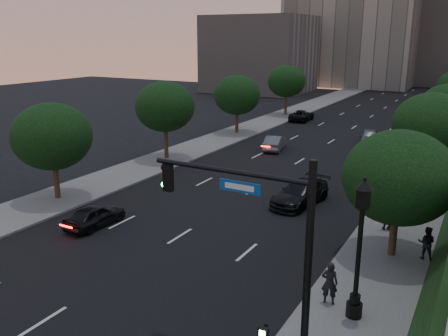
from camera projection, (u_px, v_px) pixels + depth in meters
The scene contains 23 objects.
ground at pixel (116, 276), 21.06m from camera, with size 160.00×160.00×0.00m, color black.
road_surface at pixel (325, 145), 46.25m from camera, with size 16.00×140.00×0.02m, color black.
sidewalk_right at pixel (439, 157), 41.40m from camera, with size 4.50×140.00×0.15m, color slate.
sidewalk_left at pixel (233, 134), 51.07m from camera, with size 4.50×140.00×0.15m, color slate.
office_block_left at pixel (356, 8), 100.62m from camera, with size 26.00×20.00×32.00m, color #9C9688.
office_block_filler at pixel (260, 54), 90.23m from camera, with size 18.00×16.00×14.00m, color gray.
tree_right_a at pixel (399, 177), 21.84m from camera, with size 5.20×5.20×6.24m.
tree_right_b at pixel (432, 126), 31.78m from camera, with size 5.20×5.20×6.74m.
tree_right_c at pixel (448, 108), 42.83m from camera, with size 5.20×5.20×6.24m.
tree_left_a at pixel (52, 137), 29.83m from camera, with size 5.00×5.00×6.34m.
tree_left_b at pixel (165, 107), 39.81m from camera, with size 5.00×5.00×6.71m.
tree_left_c at pixel (237, 95), 50.82m from camera, with size 5.00×5.00×6.34m.
tree_left_d at pixel (286, 81), 62.48m from camera, with size 5.00×5.00×6.71m.
traffic_signal_mast at pixel (274, 260), 14.55m from camera, with size 5.68×0.56×7.00m.
street_lamp at pixel (359, 256), 17.16m from camera, with size 0.64×0.64×5.62m.
sedan_near_left at pixel (95, 215), 26.47m from camera, with size 1.51×3.76×1.28m, color black.
sedan_mid_left at pixel (275, 143), 44.30m from camera, with size 1.46×4.20×1.38m, color slate.
sedan_far_left at pixel (302, 115), 59.66m from camera, with size 2.23×4.85×1.35m, color black.
sedan_near_right at pixel (300, 193), 29.95m from camera, with size 2.05×5.03×1.46m, color black.
sedan_far_right at pixel (370, 137), 46.75m from camera, with size 1.73×4.29×1.46m, color slate.
pedestrian_a at pixel (330, 283), 18.48m from camera, with size 0.64×0.42×1.76m, color black.
pedestrian_b at pixel (426, 243), 22.22m from camera, with size 0.78×0.61×1.61m, color black.
pedestrian_c at pixel (388, 215), 25.56m from camera, with size 1.01×0.42×1.72m, color black.
Camera 1 is at (13.50, -14.20, 10.31)m, focal length 38.00 mm.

